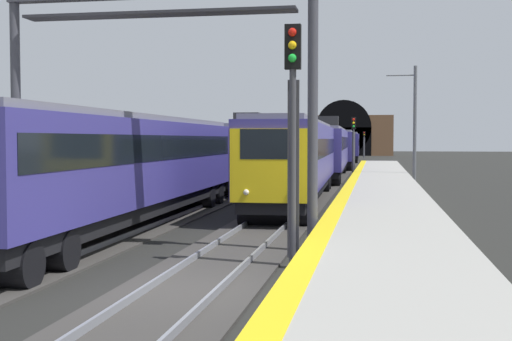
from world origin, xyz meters
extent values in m
plane|color=black|center=(0.00, 0.00, 0.00)|extent=(320.00, 320.00, 0.00)
cube|color=#9E9B93|center=(0.00, -4.02, 0.45)|extent=(112.00, 3.52, 0.90)
cube|color=yellow|center=(0.00, -2.51, 0.91)|extent=(112.00, 0.50, 0.01)
cube|color=#383533|center=(0.00, 0.00, 0.03)|extent=(160.00, 2.92, 0.06)
cube|color=gray|center=(0.00, 0.72, 0.14)|extent=(160.00, 0.07, 0.15)
cube|color=gray|center=(0.00, -0.72, 0.14)|extent=(160.00, 0.07, 0.15)
cube|color=gray|center=(0.00, 3.80, 0.14)|extent=(160.00, 0.07, 0.15)
cube|color=navy|center=(19.14, 0.00, 2.36)|extent=(20.07, 3.17, 2.79)
cube|color=black|center=(19.14, 0.00, 2.68)|extent=(19.27, 3.18, 0.83)
cube|color=slate|center=(19.14, 0.00, 3.86)|extent=(19.46, 2.75, 0.20)
cube|color=black|center=(19.14, 0.00, 0.78)|extent=(19.67, 2.83, 0.51)
cylinder|color=black|center=(10.48, -0.20, 0.46)|extent=(0.97, 2.51, 0.91)
cylinder|color=black|center=(12.28, -0.16, 0.46)|extent=(0.97, 2.51, 0.91)
cylinder|color=black|center=(26.00, 0.16, 0.46)|extent=(0.97, 2.51, 0.91)
cylinder|color=black|center=(27.80, 0.20, 0.46)|extent=(0.97, 2.51, 0.91)
cube|color=yellow|center=(9.09, -0.23, 2.20)|extent=(0.18, 2.60, 2.47)
cube|color=black|center=(9.04, -0.23, 2.92)|extent=(0.08, 1.90, 1.01)
sphere|color=#F2EACC|center=(9.05, -0.98, 1.31)|extent=(0.20, 0.20, 0.20)
sphere|color=#F2EACC|center=(9.02, 0.52, 1.31)|extent=(0.20, 0.20, 0.20)
cube|color=navy|center=(39.84, 0.00, 2.36)|extent=(20.07, 3.17, 2.79)
cube|color=black|center=(39.84, 0.00, 2.79)|extent=(19.27, 3.18, 0.89)
cube|color=slate|center=(39.84, 0.00, 3.86)|extent=(19.46, 2.75, 0.20)
cube|color=black|center=(39.84, 0.00, 0.78)|extent=(19.67, 2.83, 0.51)
cylinder|color=black|center=(30.88, -0.20, 0.46)|extent=(0.97, 2.51, 0.91)
cylinder|color=black|center=(32.68, -0.16, 0.46)|extent=(0.97, 2.51, 0.91)
cylinder|color=black|center=(47.00, 0.16, 0.46)|extent=(0.97, 2.51, 0.91)
cylinder|color=black|center=(48.80, 0.20, 0.46)|extent=(0.97, 2.51, 0.91)
cube|color=navy|center=(60.54, 0.00, 2.36)|extent=(20.07, 3.17, 2.79)
cube|color=black|center=(60.54, 0.00, 2.79)|extent=(19.27, 3.18, 0.89)
cube|color=slate|center=(60.54, 0.00, 3.86)|extent=(19.46, 2.75, 0.20)
cube|color=black|center=(60.54, 0.00, 0.78)|extent=(19.67, 2.83, 0.51)
cylinder|color=black|center=(51.81, -0.20, 0.46)|extent=(0.97, 2.51, 0.91)
cylinder|color=black|center=(53.61, -0.16, 0.46)|extent=(0.97, 2.51, 0.91)
cylinder|color=black|center=(67.47, 0.16, 0.46)|extent=(0.97, 2.51, 0.91)
cylinder|color=black|center=(69.27, 0.20, 0.46)|extent=(0.97, 2.51, 0.91)
cube|color=navy|center=(81.24, 0.00, 2.36)|extent=(20.07, 3.17, 2.79)
cube|color=black|center=(81.24, 0.00, 2.66)|extent=(19.27, 3.18, 0.86)
cube|color=slate|center=(81.24, 0.00, 3.86)|extent=(19.46, 2.75, 0.20)
cube|color=black|center=(81.24, 0.00, 0.78)|extent=(19.67, 2.83, 0.51)
cylinder|color=black|center=(72.32, -0.20, 0.46)|extent=(0.97, 2.51, 0.91)
cylinder|color=black|center=(74.11, -0.16, 0.46)|extent=(0.97, 2.51, 0.91)
cylinder|color=black|center=(88.37, 0.16, 0.46)|extent=(0.97, 2.51, 0.91)
cylinder|color=black|center=(90.17, 0.20, 0.46)|extent=(0.97, 2.51, 0.91)
cube|color=black|center=(39.84, 0.00, 4.41)|extent=(1.34, 1.66, 0.90)
cube|color=navy|center=(8.76, 4.52, 2.36)|extent=(20.70, 3.05, 2.65)
cube|color=black|center=(8.76, 4.52, 2.80)|extent=(19.88, 3.07, 0.82)
cube|color=slate|center=(8.76, 4.52, 3.79)|extent=(20.08, 2.63, 0.20)
cube|color=black|center=(8.76, 4.52, 0.84)|extent=(20.28, 2.71, 0.54)
cylinder|color=black|center=(17.85, 4.65, 0.49)|extent=(1.03, 2.54, 0.99)
cylinder|color=black|center=(16.05, 4.62, 0.49)|extent=(1.03, 2.54, 0.99)
cylinder|color=black|center=(1.46, 4.41, 0.49)|extent=(1.03, 2.54, 0.99)
cube|color=#E5B20F|center=(19.13, 4.67, 2.18)|extent=(0.16, 2.63, 2.29)
cube|color=black|center=(19.18, 4.67, 2.89)|extent=(0.07, 1.92, 0.95)
sphere|color=#F2EACC|center=(19.18, 5.42, 1.39)|extent=(0.20, 0.20, 0.20)
sphere|color=#F2EACC|center=(19.20, 3.92, 1.39)|extent=(0.20, 0.20, 0.20)
cube|color=navy|center=(30.11, 4.52, 2.36)|extent=(20.70, 3.05, 2.65)
cube|color=black|center=(30.11, 4.52, 2.65)|extent=(19.88, 3.07, 0.83)
cube|color=slate|center=(30.11, 4.52, 3.79)|extent=(20.08, 2.63, 0.20)
cube|color=black|center=(30.11, 4.52, 0.84)|extent=(20.28, 2.71, 0.54)
cylinder|color=black|center=(39.03, 4.65, 0.49)|extent=(1.03, 2.54, 0.99)
cylinder|color=black|center=(37.23, 4.62, 0.49)|extent=(1.03, 2.54, 0.99)
cylinder|color=black|center=(23.00, 4.41, 0.49)|extent=(1.03, 2.54, 0.99)
cylinder|color=black|center=(21.20, 4.38, 0.49)|extent=(1.03, 2.54, 0.99)
cube|color=black|center=(30.11, 4.52, 4.34)|extent=(1.32, 1.66, 0.90)
cylinder|color=#38383D|center=(2.89, -1.80, 2.37)|extent=(0.16, 0.16, 4.73)
cube|color=black|center=(2.89, -1.80, 5.26)|extent=(0.20, 0.38, 1.05)
cube|color=#38383D|center=(3.03, -1.80, 2.37)|extent=(0.04, 0.28, 4.26)
sphere|color=red|center=(2.76, -1.80, 5.58)|extent=(0.20, 0.20, 0.20)
sphere|color=yellow|center=(2.76, -1.80, 5.28)|extent=(0.20, 0.20, 0.20)
sphere|color=green|center=(2.76, -1.80, 4.98)|extent=(0.20, 0.20, 0.20)
cylinder|color=#4C4C54|center=(45.73, -1.80, 1.96)|extent=(0.16, 0.16, 3.92)
cube|color=black|center=(45.73, -1.80, 4.45)|extent=(0.20, 0.38, 1.05)
cube|color=#4C4C54|center=(45.87, -1.80, 1.96)|extent=(0.04, 0.28, 3.53)
sphere|color=red|center=(45.60, -1.80, 4.77)|extent=(0.20, 0.20, 0.20)
sphere|color=yellow|center=(45.60, -1.80, 4.47)|extent=(0.20, 0.20, 0.20)
sphere|color=green|center=(45.60, -1.80, 4.17)|extent=(0.20, 0.20, 0.20)
cylinder|color=#4C4C54|center=(95.68, -1.80, 1.77)|extent=(0.16, 0.16, 3.53)
cube|color=black|center=(95.68, -1.80, 3.91)|extent=(0.20, 0.38, 0.75)
cube|color=#4C4C54|center=(95.82, -1.80, 1.77)|extent=(0.04, 0.28, 3.18)
sphere|color=red|center=(95.55, -1.80, 4.08)|extent=(0.20, 0.20, 0.20)
sphere|color=yellow|center=(95.55, -1.80, 3.78)|extent=(0.20, 0.20, 0.20)
cylinder|color=#3F3F47|center=(5.13, 6.58, 3.51)|extent=(0.28, 0.28, 7.01)
cylinder|color=#3F3F47|center=(5.13, -2.06, 3.51)|extent=(0.28, 0.28, 7.01)
cube|color=#2D2D33|center=(5.13, 2.26, 6.56)|extent=(0.70, 7.78, 0.08)
cube|color=brown|center=(113.76, 2.26, 3.74)|extent=(2.66, 18.08, 7.48)
cube|color=black|center=(112.38, 2.26, 2.62)|extent=(0.12, 10.12, 5.23)
cylinder|color=black|center=(112.38, 2.26, 5.23)|extent=(0.12, 10.12, 10.12)
cylinder|color=#595B60|center=(31.79, -6.18, 3.90)|extent=(0.22, 0.22, 7.80)
cylinder|color=#595B60|center=(31.79, -5.26, 7.20)|extent=(0.08, 1.84, 0.08)
camera|label=1|loc=(-13.02, -3.76, 3.09)|focal=47.41mm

